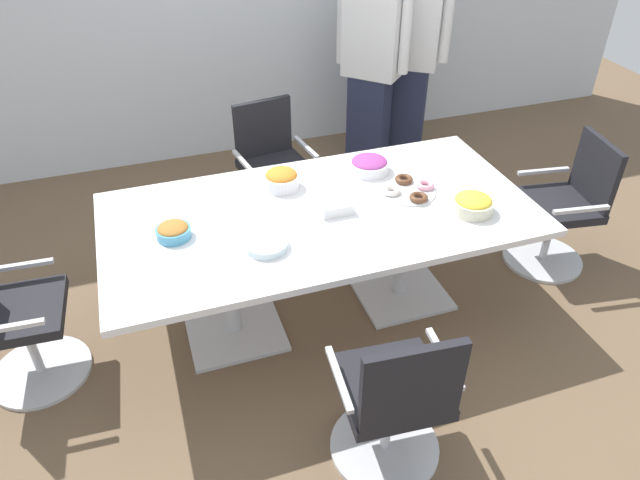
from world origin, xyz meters
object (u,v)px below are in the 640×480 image
at_px(plate_stack, 266,245).
at_px(napkin_pile, 334,205).
at_px(snack_bowl_candy_mix, 369,164).
at_px(snack_bowl_pretzels, 173,231).
at_px(conference_table, 320,229).
at_px(office_chair_3, 563,211).
at_px(office_chair_1, 10,322).
at_px(donut_platter, 409,190).
at_px(person_standing_1, 410,56).
at_px(snack_bowl_chips_yellow, 473,204).
at_px(office_chair_0, 273,173).
at_px(office_chair_2, 394,403).
at_px(person_standing_0, 371,66).
at_px(snack_bowl_chips_orange, 281,179).

relative_size(plate_stack, napkin_pile, 1.24).
relative_size(snack_bowl_candy_mix, snack_bowl_pretzels, 1.38).
distance_m(conference_table, snack_bowl_pretzels, 0.82).
bearing_deg(office_chair_3, office_chair_1, 98.12).
bearing_deg(donut_platter, person_standing_1, 64.58).
bearing_deg(snack_bowl_chips_yellow, office_chair_0, 119.94).
bearing_deg(office_chair_2, napkin_pile, 89.53).
bearing_deg(person_standing_0, office_chair_1, 76.55).
distance_m(person_standing_0, snack_bowl_chips_yellow, 1.91).
relative_size(person_standing_0, napkin_pile, 9.75).
height_order(snack_bowl_chips_orange, plate_stack, snack_bowl_chips_orange).
bearing_deg(office_chair_2, conference_table, 93.62).
relative_size(conference_table, napkin_pile, 13.25).
height_order(conference_table, office_chair_1, office_chair_1).
height_order(office_chair_1, plate_stack, office_chair_1).
xyz_separation_m(office_chair_0, office_chair_1, (-1.71, -1.09, 0.00)).
relative_size(office_chair_0, donut_platter, 2.80).
bearing_deg(office_chair_0, snack_bowl_pretzels, 44.35).
xyz_separation_m(conference_table, plate_stack, (-0.37, -0.24, 0.15)).
height_order(office_chair_1, snack_bowl_chips_yellow, office_chair_1).
distance_m(snack_bowl_chips_orange, donut_platter, 0.75).
height_order(office_chair_2, plate_stack, office_chair_2).
bearing_deg(office_chair_1, snack_bowl_pretzels, 92.83).
distance_m(office_chair_3, person_standing_0, 1.87).
xyz_separation_m(person_standing_1, snack_bowl_candy_mix, (-0.91, -1.35, -0.15)).
bearing_deg(office_chair_1, conference_table, 92.64).
height_order(office_chair_2, snack_bowl_pretzels, office_chair_2).
distance_m(office_chair_2, plate_stack, 1.00).
bearing_deg(office_chair_3, snack_bowl_chips_yellow, 114.52).
relative_size(conference_table, person_standing_0, 1.36).
relative_size(conference_table, snack_bowl_pretzels, 13.20).
height_order(snack_bowl_candy_mix, snack_bowl_chips_yellow, snack_bowl_chips_yellow).
distance_m(person_standing_1, snack_bowl_candy_mix, 1.63).
height_order(office_chair_2, office_chair_3, same).
height_order(person_standing_0, snack_bowl_candy_mix, person_standing_0).
distance_m(conference_table, person_standing_0, 1.92).
distance_m(office_chair_1, person_standing_1, 3.52).
bearing_deg(snack_bowl_candy_mix, napkin_pile, -136.02).
bearing_deg(snack_bowl_pretzels, snack_bowl_chips_yellow, -10.03).
bearing_deg(snack_bowl_chips_yellow, office_chair_2, -134.87).
xyz_separation_m(office_chair_2, person_standing_0, (1.00, 2.73, 0.52)).
distance_m(conference_table, plate_stack, 0.47).
relative_size(conference_table, snack_bowl_chips_orange, 11.31).
xyz_separation_m(office_chair_3, person_standing_1, (-0.35, 1.70, 0.53)).
relative_size(office_chair_1, snack_bowl_pretzels, 5.01).
xyz_separation_m(conference_table, person_standing_0, (0.98, 1.62, 0.30)).
bearing_deg(napkin_pile, office_chair_3, -0.39).
bearing_deg(conference_table, person_standing_0, 58.87).
height_order(office_chair_3, snack_bowl_pretzels, office_chair_3).
distance_m(office_chair_0, snack_bowl_candy_mix, 0.96).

